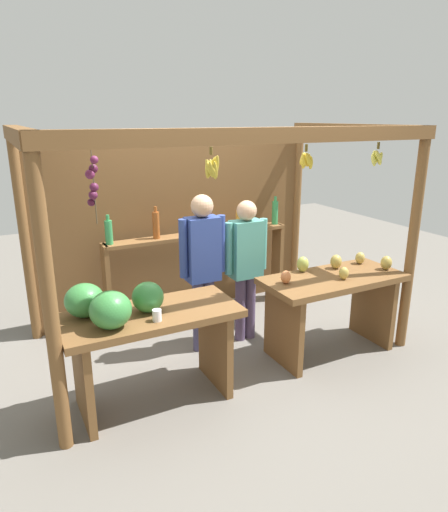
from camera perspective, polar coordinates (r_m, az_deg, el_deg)
The scene contains 7 objects.
ground_plane at distance 4.95m, azimuth -1.03°, elevation -10.49°, with size 12.00×12.00×0.00m, color slate.
market_stall at distance 4.90m, azimuth -3.46°, elevation 5.26°, with size 3.48×2.02×2.21m.
fruit_counter_left at distance 3.70m, azimuth -10.84°, elevation -8.44°, with size 1.41×0.64×1.08m.
fruit_counter_right at distance 4.64m, azimuth 13.36°, elevation -4.78°, with size 1.41×0.65×0.96m.
bottle_shelf_unit at distance 5.31m, azimuth -3.11°, elevation 0.78°, with size 2.23×0.22×1.36m.
vendor_man at distance 4.43m, azimuth -2.66°, elevation -0.50°, with size 0.48×0.22×1.59m.
vendor_woman at distance 4.67m, azimuth 2.76°, elevation -0.43°, with size 0.48×0.20×1.49m.
Camera 1 is at (-1.93, -3.94, 2.28)m, focal length 32.08 mm.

